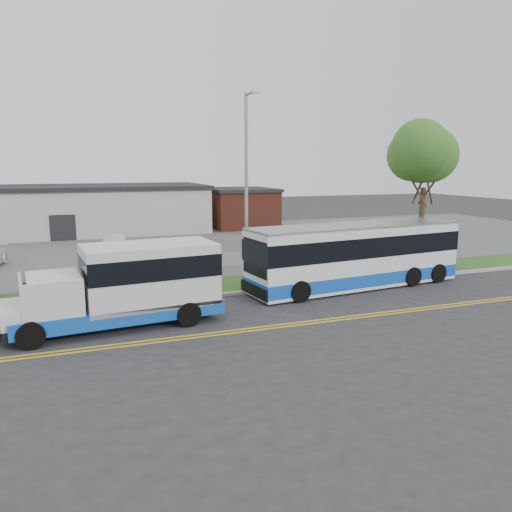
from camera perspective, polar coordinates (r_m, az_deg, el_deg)
name	(u,v)px	position (r m, az deg, el deg)	size (l,w,h in m)	color
ground	(204,304)	(22.51, -5.93, -5.52)	(140.00, 140.00, 0.00)	#28282B
lane_line_north	(230,331)	(18.97, -2.96, -8.51)	(70.00, 0.12, 0.01)	gold
lane_line_south	(233,333)	(18.70, -2.68, -8.79)	(70.00, 0.12, 0.01)	gold
curb	(198,297)	(23.52, -6.62, -4.65)	(80.00, 0.30, 0.15)	#9E9B93
verge	(190,289)	(25.23, -7.60, -3.70)	(80.00, 3.30, 0.10)	#274C19
parking_lot	(148,246)	(38.84, -12.29, 1.09)	(80.00, 25.00, 0.10)	#4C4C4F
commercial_building	(62,210)	(48.15, -21.24, 4.94)	(25.40, 10.40, 4.35)	#9E9E99
brick_wing	(240,208)	(49.77, -1.82, 5.53)	(6.30, 7.30, 3.90)	brown
tree_east	(425,164)	(30.83, 18.73, 9.94)	(5.20, 5.20, 8.33)	#32281B
streetlight_near	(247,183)	(25.16, -1.06, 8.29)	(0.35, 1.53, 9.50)	gray
shuttle_bus	(130,283)	(19.87, -14.25, -2.96)	(8.36, 3.42, 3.13)	#104BB5
transit_bus	(355,255)	(25.77, 11.29, 0.07)	(11.81, 3.94, 3.22)	silver
pedestrian	(164,275)	(23.77, -10.46, -2.16)	(0.70, 0.46, 1.92)	black
parked_car_a	(115,244)	(35.74, -15.78, 1.31)	(1.40, 4.02, 1.33)	silver
grocery_bag_left	(159,293)	(23.67, -11.01, -4.22)	(0.32, 0.32, 0.32)	white
grocery_bag_right	(170,290)	(24.24, -9.81, -3.83)	(0.32, 0.32, 0.32)	white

